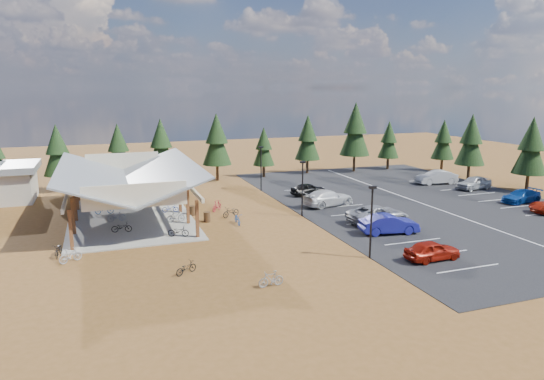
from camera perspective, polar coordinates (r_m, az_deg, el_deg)
The scene contains 43 objects.
ground at distance 41.48m, azimuth -1.74°, elevation -4.36°, with size 140.00×140.00×0.00m, color brown.
asphalt_lot at distance 52.44m, azimuth 16.81°, elevation -1.38°, with size 27.00×44.00×0.04m, color black.
concrete_pad at distance 46.42m, azimuth -16.32°, elevation -3.01°, with size 10.60×18.60×0.10m, color gray.
bike_pavilion at distance 45.62m, azimuth -16.60°, elevation 1.58°, with size 11.65×19.40×4.97m.
lamp_post_0 at distance 33.90m, azimuth 11.62°, elevation -3.12°, with size 0.50×0.25×5.14m.
lamp_post_1 at distance 44.30m, azimuth 3.60°, elevation 0.64°, with size 0.50×0.25×5.14m.
lamp_post_2 at distance 55.35m, azimuth -1.30°, elevation 2.93°, with size 0.50×0.25×5.14m.
trash_bin_0 at distance 43.24m, azimuth -7.66°, elevation -3.17°, with size 0.60×0.60×0.90m, color #3F2916.
trash_bin_1 at distance 45.66m, azimuth -9.39°, elevation -2.41°, with size 0.60×0.60×0.90m, color #3F2916.
pine_1 at distance 60.04m, azimuth -23.93°, elevation 4.27°, with size 3.30×3.30×7.69m.
pine_2 at distance 61.04m, azimuth -17.64°, elevation 4.74°, with size 3.22×3.22×7.51m.
pine_3 at distance 61.09m, azimuth -12.92°, elevation 5.30°, with size 3.44×3.44×8.01m.
pine_4 at distance 61.68m, azimuth -6.53°, elevation 5.91°, with size 3.68×3.68×8.58m.
pine_5 at distance 63.82m, azimuth -0.98°, elevation 5.10°, with size 2.85×2.85×6.63m.
pine_6 at distance 66.88m, azimuth 4.22°, elevation 6.14°, with size 3.46×3.46×8.05m.
pine_7 at distance 68.94m, azimuth 9.76°, elevation 7.03°, with size 4.18×4.18×9.74m.
pine_8 at distance 72.21m, azimuth 13.58°, elevation 5.75°, with size 3.01×3.01×7.01m.
pine_11 at distance 61.91m, azimuth 28.19°, elevation 4.57°, with size 3.66×3.66×8.53m.
pine_12 at distance 66.34m, azimuth 22.38°, elevation 5.46°, with size 3.64×3.64×8.48m.
pine_13 at distance 72.60m, azimuth 19.51°, elevation 5.59°, with size 3.15×3.15×7.33m.
bike_0 at distance 41.38m, azimuth -17.27°, elevation -4.19°, with size 0.56×1.62×0.85m, color black.
bike_1 at distance 44.82m, azimuth -17.84°, elevation -2.95°, with size 0.44×1.56×0.94m, color gray.
bike_2 at distance 47.84m, azimuth -19.14°, elevation -2.14°, with size 0.59×1.69×0.89m, color #215490.
bike_3 at distance 52.79m, azimuth -19.30°, elevation -0.75°, with size 0.53×1.86×1.12m, color maroon.
bike_4 at distance 39.09m, azimuth -10.97°, elevation -4.79°, with size 0.58×1.66×0.87m, color black.
bike_5 at distance 43.30m, azimuth -11.25°, elevation -3.07°, with size 0.47×1.65×0.99m, color gray.
bike_6 at distance 46.76m, azimuth -11.87°, elevation -2.10°, with size 0.53×1.53×0.80m, color #213197.
bike_7 at distance 51.74m, azimuth -13.40°, elevation -0.65°, with size 0.52×1.84×1.11m, color maroon.
bike_8 at distance 37.42m, azimuth -23.81°, elevation -6.46°, with size 0.64×1.84×0.97m, color black.
bike_9 at distance 35.86m, azimuth -22.63°, elevation -7.12°, with size 0.47×1.65×0.99m, color #989BA0.
bike_12 at distance 31.68m, azimuth -10.07°, elevation -8.99°, with size 0.56×1.59×0.84m, color black.
bike_13 at distance 29.31m, azimuth -0.11°, elevation -10.42°, with size 0.46×1.62×0.97m, color gray.
bike_14 at distance 42.29m, azimuth -4.08°, elevation -3.40°, with size 0.63×1.81×0.95m, color #1E4792.
bike_15 at distance 46.94m, azimuth -6.51°, elevation -1.84°, with size 0.49×1.72×1.03m, color maroon.
bike_16 at distance 44.63m, azimuth -4.84°, elevation -2.56°, with size 0.66×1.88×0.99m, color black.
car_0 at distance 35.22m, azimuth 18.33°, elevation -6.75°, with size 1.60×3.97×1.35m, color #9A170A.
car_1 at distance 40.46m, azimuth 13.59°, elevation -3.91°, with size 1.66×4.77×1.57m, color navy.
car_2 at distance 43.37m, azimuth 12.35°, elevation -2.80°, with size 2.57×5.56×1.55m, color gray.
car_3 at distance 48.85m, azimuth 6.62°, elevation -0.92°, with size 2.22×5.46×1.58m, color silver.
car_4 at distance 53.41m, azimuth 4.27°, elevation 0.10°, with size 1.59×3.94×1.34m, color black.
car_7 at distance 56.08m, azimuth 27.26°, elevation -0.65°, with size 1.86×4.57×1.32m, color navy.
car_8 at distance 61.10m, azimuth 22.66°, elevation 0.80°, with size 1.82×4.54×1.55m, color #A7ABAF.
car_9 at distance 62.85m, azimuth 18.78°, elevation 1.43°, with size 1.75×5.02×1.66m, color #B7B7B7.
Camera 1 is at (-12.20, -37.89, 11.64)m, focal length 32.00 mm.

